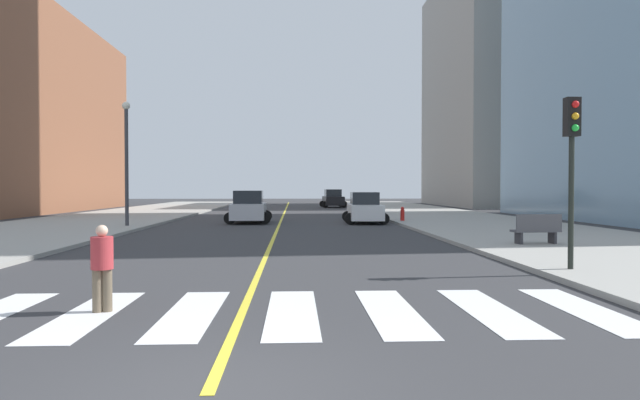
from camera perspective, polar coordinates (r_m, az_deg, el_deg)
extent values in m
plane|color=#333335|center=(6.49, -11.49, -19.05)|extent=(220.00, 220.00, 0.00)
cube|color=#9E9B93|center=(28.43, 20.77, -3.22)|extent=(10.00, 120.00, 0.15)
cube|color=#9E9B93|center=(29.23, -29.36, -3.18)|extent=(10.00, 120.00, 0.15)
cube|color=silver|center=(10.89, -22.52, -10.73)|extent=(0.90, 4.00, 0.01)
cube|color=silver|center=(10.43, -13.00, -11.21)|extent=(0.90, 4.00, 0.01)
cube|color=silver|center=(10.26, -2.87, -11.38)|extent=(0.90, 4.00, 0.01)
cube|color=silver|center=(10.41, 7.28, -11.21)|extent=(0.90, 4.00, 0.01)
cube|color=silver|center=(10.86, 16.85, -10.73)|extent=(0.90, 4.00, 0.01)
cube|color=silver|center=(11.57, 25.41, -10.05)|extent=(0.90, 4.00, 0.01)
cube|color=yellow|center=(46.08, -3.77, -1.55)|extent=(0.16, 80.00, 0.01)
cube|color=#9E9B93|center=(76.35, 19.13, 10.41)|extent=(18.00, 24.00, 28.99)
cube|color=#B7B7BC|center=(36.13, -7.28, -1.12)|extent=(2.18, 4.68, 0.99)
cube|color=#1E2328|center=(35.83, -7.31, 0.29)|extent=(1.81, 2.35, 0.84)
cylinder|color=black|center=(37.53, -5.50, -1.62)|extent=(0.76, 0.26, 0.75)
cylinder|color=black|center=(37.67, -8.76, -1.62)|extent=(0.76, 0.26, 0.75)
cylinder|color=black|center=(34.66, -5.66, -1.86)|extent=(0.76, 0.26, 0.75)
cylinder|color=black|center=(34.81, -9.19, -1.85)|extent=(0.76, 0.26, 0.75)
cube|color=silver|center=(35.57, 4.60, -1.21)|extent=(2.12, 4.47, 0.95)
cube|color=#1E2328|center=(35.80, 4.57, 0.16)|extent=(1.74, 2.25, 0.80)
cylinder|color=black|center=(34.14, 3.12, -1.93)|extent=(0.72, 0.25, 0.71)
cylinder|color=black|center=(34.34, 6.52, -1.92)|extent=(0.72, 0.25, 0.71)
cylinder|color=black|center=(36.87, 2.82, -1.69)|extent=(0.72, 0.25, 0.71)
cylinder|color=black|center=(37.06, 5.97, -1.68)|extent=(0.72, 0.25, 0.71)
cube|color=black|center=(64.14, 1.35, -0.08)|extent=(2.32, 4.74, 0.99)
cube|color=#1E2328|center=(64.40, 1.32, 0.72)|extent=(1.88, 2.40, 0.84)
cylinder|color=black|center=(62.60, 0.53, -0.47)|extent=(0.76, 0.28, 0.75)
cylinder|color=black|center=(62.86, 2.48, -0.46)|extent=(0.76, 0.28, 0.75)
cylinder|color=black|center=(65.46, 0.27, -0.39)|extent=(0.76, 0.28, 0.75)
cylinder|color=black|center=(65.71, 2.13, -0.39)|extent=(0.76, 0.28, 0.75)
cylinder|color=black|center=(15.78, 24.27, -0.27)|extent=(0.14, 0.14, 3.43)
cube|color=black|center=(15.88, 24.35, 7.74)|extent=(0.36, 0.28, 1.00)
sphere|color=red|center=(15.77, 24.65, 8.88)|extent=(0.18, 0.18, 0.18)
sphere|color=orange|center=(15.73, 24.64, 7.80)|extent=(0.18, 0.18, 0.18)
sphere|color=green|center=(15.70, 24.63, 6.71)|extent=(0.18, 0.18, 0.18)
cube|color=#47474C|center=(22.50, 21.17, -2.96)|extent=(1.85, 0.73, 0.08)
cube|color=#47474C|center=(22.27, 21.48, -2.13)|extent=(1.80, 0.23, 0.60)
cube|color=#2D2D33|center=(22.20, 19.64, -3.68)|extent=(0.14, 0.48, 0.44)
cube|color=#2D2D33|center=(22.85, 22.64, -3.56)|extent=(0.14, 0.48, 0.44)
cylinder|color=brown|center=(10.93, -20.92, -8.62)|extent=(0.18, 0.18, 0.78)
cylinder|color=brown|center=(10.93, -21.79, -8.63)|extent=(0.18, 0.18, 0.78)
cylinder|color=#B23338|center=(10.83, -21.38, -5.05)|extent=(0.39, 0.39, 0.59)
sphere|color=beige|center=(10.80, -21.40, -2.94)|extent=(0.21, 0.21, 0.21)
cylinder|color=red|center=(36.06, 8.42, -1.54)|extent=(0.26, 0.26, 0.70)
sphere|color=red|center=(36.04, 8.42, -0.86)|extent=(0.22, 0.22, 0.22)
cylinder|color=#38383D|center=(32.87, -19.15, 3.19)|extent=(0.20, 0.20, 6.51)
sphere|color=silver|center=(33.16, -19.20, 9.08)|extent=(0.44, 0.44, 0.44)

